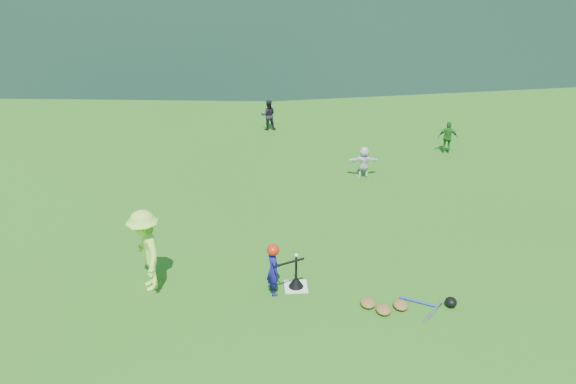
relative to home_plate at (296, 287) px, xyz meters
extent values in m
plane|color=#2E6015|center=(0.00, 0.00, -0.01)|extent=(120.00, 120.00, 0.00)
cube|color=silver|center=(0.00, 0.00, 0.00)|extent=(0.45, 0.45, 0.02)
sphere|color=white|center=(0.00, 0.00, 0.73)|extent=(0.08, 0.08, 0.08)
imported|color=navy|center=(-0.45, -0.15, 0.51)|extent=(0.32, 0.43, 1.05)
imported|color=#AFEE46|center=(-2.88, 0.19, 0.83)|extent=(0.97, 1.23, 1.68)
imported|color=black|center=(-0.24, 9.53, 0.52)|extent=(0.53, 0.42, 1.06)
imported|color=#226C20|center=(5.27, 6.95, 0.50)|extent=(0.64, 0.39, 1.02)
imported|color=white|center=(2.31, 5.24, 0.45)|extent=(0.85, 0.29, 0.91)
cone|color=black|center=(0.00, 0.00, 0.10)|extent=(0.30, 0.30, 0.18)
cylinder|color=black|center=(0.00, 0.00, 0.44)|extent=(0.04, 0.04, 0.50)
ellipsoid|color=red|center=(-0.45, -0.15, 0.96)|extent=(0.24, 0.26, 0.22)
cylinder|color=black|center=(-0.15, -0.19, 0.69)|extent=(0.60, 0.26, 0.07)
ellipsoid|color=olive|center=(1.55, -0.90, 0.05)|extent=(0.28, 0.34, 0.13)
ellipsoid|color=olive|center=(1.90, -0.78, 0.05)|extent=(0.28, 0.34, 0.13)
ellipsoid|color=olive|center=(1.30, -0.68, 0.05)|extent=(0.28, 0.34, 0.13)
cylinder|color=silver|center=(2.45, -1.00, 0.02)|extent=(0.52, 0.58, 0.06)
cylinder|color=#263FA5|center=(2.25, -0.65, 0.02)|extent=(0.63, 0.36, 0.05)
ellipsoid|color=black|center=(2.85, -0.80, 0.08)|extent=(0.22, 0.24, 0.19)
cube|color=gray|center=(0.00, 28.00, 0.59)|extent=(70.00, 0.03, 1.20)
cube|color=yellow|center=(0.00, 28.00, 1.23)|extent=(70.00, 0.08, 0.08)
cylinder|color=gray|center=(0.00, 28.00, 0.59)|extent=(0.07, 0.07, 1.30)
cylinder|color=#382314|center=(-17.60, 32.00, 1.58)|extent=(0.56, 0.56, 3.18)
cylinder|color=#382314|center=(-3.20, 32.00, 1.60)|extent=(0.56, 0.56, 3.22)
cylinder|color=#382314|center=(11.20, 32.00, 1.62)|extent=(0.56, 0.56, 3.25)
camera|label=1|loc=(-0.74, -9.19, 6.47)|focal=35.00mm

